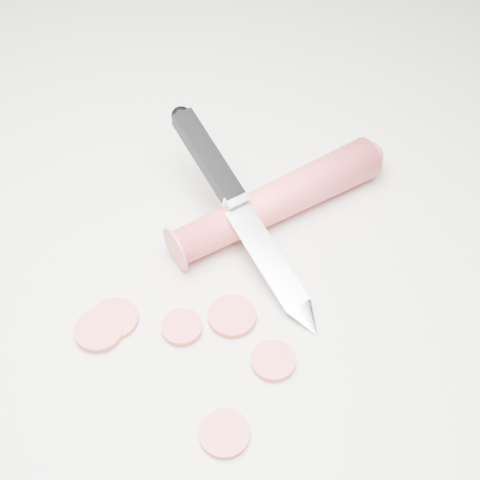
# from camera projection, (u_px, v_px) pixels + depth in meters

# --- Properties ---
(ground) EXTENTS (2.40, 2.40, 0.00)m
(ground) POSITION_uv_depth(u_px,v_px,m) (217.00, 306.00, 0.54)
(ground) COLOR silver
(ground) RESTS_ON ground
(carrot) EXTENTS (0.16, 0.17, 0.03)m
(carrot) POSITION_uv_depth(u_px,v_px,m) (277.00, 201.00, 0.58)
(carrot) COLOR #DD4247
(carrot) RESTS_ON ground
(carrot_slice_0) EXTENTS (0.03, 0.03, 0.01)m
(carrot_slice_0) POSITION_uv_depth(u_px,v_px,m) (182.00, 327.00, 0.52)
(carrot_slice_0) COLOR #E25452
(carrot_slice_0) RESTS_ON ground
(carrot_slice_1) EXTENTS (0.03, 0.03, 0.01)m
(carrot_slice_1) POSITION_uv_depth(u_px,v_px,m) (273.00, 361.00, 0.50)
(carrot_slice_1) COLOR #E25452
(carrot_slice_1) RESTS_ON ground
(carrot_slice_2) EXTENTS (0.04, 0.04, 0.01)m
(carrot_slice_2) POSITION_uv_depth(u_px,v_px,m) (225.00, 434.00, 0.47)
(carrot_slice_2) COLOR #E25452
(carrot_slice_2) RESTS_ON ground
(carrot_slice_3) EXTENTS (0.04, 0.04, 0.01)m
(carrot_slice_3) POSITION_uv_depth(u_px,v_px,m) (114.00, 319.00, 0.53)
(carrot_slice_3) COLOR #E25452
(carrot_slice_3) RESTS_ON ground
(carrot_slice_4) EXTENTS (0.04, 0.04, 0.01)m
(carrot_slice_4) POSITION_uv_depth(u_px,v_px,m) (99.00, 331.00, 0.52)
(carrot_slice_4) COLOR #E25452
(carrot_slice_4) RESTS_ON ground
(carrot_slice_5) EXTENTS (0.04, 0.04, 0.01)m
(carrot_slice_5) POSITION_uv_depth(u_px,v_px,m) (232.00, 316.00, 0.53)
(carrot_slice_5) COLOR #E25452
(carrot_slice_5) RESTS_ON ground
(kitchen_knife) EXTENTS (0.18, 0.17, 0.08)m
(kitchen_knife) POSITION_uv_depth(u_px,v_px,m) (244.00, 212.00, 0.55)
(kitchen_knife) COLOR silver
(kitchen_knife) RESTS_ON ground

